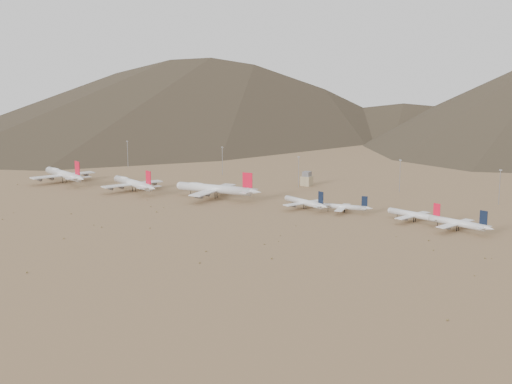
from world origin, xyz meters
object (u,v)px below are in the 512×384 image
Objects in this scene: widebody_centre at (133,183)px; narrowbody_b at (345,207)px; narrowbody_a at (305,202)px; control_tower at (307,179)px; widebody_west at (64,174)px; widebody_east at (215,189)px.

widebody_centre reaches higher than narrowbody_b.
control_tower is (-44.50, 84.49, 0.45)m from narrowbody_a.
widebody_centre is at bearing 18.98° from widebody_west.
narrowbody_b is (105.17, 5.73, -3.42)m from widebody_east.
control_tower is at bearing 63.69° from widebody_centre.
widebody_centre is 1.70× the size of narrowbody_b.
widebody_east is (71.60, 11.40, 0.66)m from widebody_centre.
widebody_east is 6.05× the size of control_tower.
widebody_west is at bearing 178.48° from widebody_east.
widebody_centre is 177.63m from narrowbody_b.
widebody_east is at bearing 23.12° from widebody_west.
narrowbody_a is at bearing 21.96° from widebody_west.
narrowbody_b is at bearing 22.52° from widebody_west.
widebody_west is 206.67m from control_tower.
widebody_centre is 1.46× the size of narrowbody_a.
widebody_west is at bearing -159.06° from widebody_centre.
narrowbody_a is at bearing -4.98° from widebody_east.
widebody_east is at bearing 29.55° from widebody_centre.
widebody_west is 0.96× the size of widebody_east.
narrowbody_b is at bearing 29.74° from narrowbody_a.
narrowbody_a reaches higher than control_tower.
narrowbody_a is (226.46, 13.49, -2.53)m from widebody_west.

